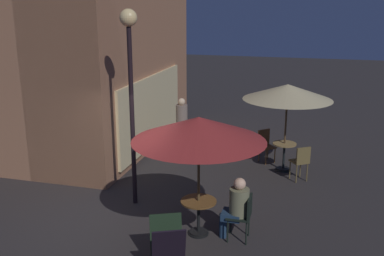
{
  "coord_description": "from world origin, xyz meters",
  "views": [
    {
      "loc": [
        -7.55,
        -3.7,
        4.37
      ],
      "look_at": [
        2.51,
        -0.92,
        1.42
      ],
      "focal_mm": 41.68,
      "sensor_mm": 36.0,
      "label": 1
    }
  ],
  "objects_px": {
    "patio_umbrella_1": "(288,92)",
    "menu_sandwich_board": "(167,246)",
    "patron_seated_0": "(237,205)",
    "patron_standing_1": "(182,128)",
    "cafe_table_0": "(199,210)",
    "cafe_chair_1": "(265,143)",
    "cafe_table_1": "(284,152)",
    "cafe_chair_2": "(301,160)",
    "cafe_chair_0": "(244,213)",
    "patio_umbrella_0": "(199,129)",
    "street_lamp_near_corner": "(130,64)"
  },
  "relations": [
    {
      "from": "cafe_table_0",
      "to": "cafe_chair_1",
      "type": "bearing_deg",
      "value": -9.74
    },
    {
      "from": "cafe_table_0",
      "to": "cafe_chair_1",
      "type": "height_order",
      "value": "cafe_chair_1"
    },
    {
      "from": "patio_umbrella_0",
      "to": "patron_standing_1",
      "type": "relative_size",
      "value": 1.41
    },
    {
      "from": "cafe_table_0",
      "to": "patio_umbrella_1",
      "type": "xyz_separation_m",
      "value": [
        3.95,
        -1.34,
        1.64
      ]
    },
    {
      "from": "cafe_chair_2",
      "to": "patron_seated_0",
      "type": "relative_size",
      "value": 0.74
    },
    {
      "from": "cafe_chair_2",
      "to": "menu_sandwich_board",
      "type": "bearing_deg",
      "value": 121.73
    },
    {
      "from": "cafe_table_1",
      "to": "patron_seated_0",
      "type": "xyz_separation_m",
      "value": [
        -3.94,
        0.6,
        0.2
      ]
    },
    {
      "from": "cafe_chair_0",
      "to": "cafe_chair_2",
      "type": "height_order",
      "value": "cafe_chair_2"
    },
    {
      "from": "menu_sandwich_board",
      "to": "cafe_table_0",
      "type": "xyz_separation_m",
      "value": [
        1.33,
        -0.19,
        0.04
      ]
    },
    {
      "from": "street_lamp_near_corner",
      "to": "menu_sandwich_board",
      "type": "xyz_separation_m",
      "value": [
        -2.32,
        -1.55,
        -2.67
      ]
    },
    {
      "from": "patio_umbrella_0",
      "to": "patron_seated_0",
      "type": "xyz_separation_m",
      "value": [
        0.01,
        -0.74,
        -1.42
      ]
    },
    {
      "from": "cafe_chair_1",
      "to": "patron_standing_1",
      "type": "bearing_deg",
      "value": -125.53
    },
    {
      "from": "cafe_table_0",
      "to": "patron_seated_0",
      "type": "xyz_separation_m",
      "value": [
        0.01,
        -0.74,
        0.21
      ]
    },
    {
      "from": "street_lamp_near_corner",
      "to": "patron_standing_1",
      "type": "distance_m",
      "value": 3.86
    },
    {
      "from": "patron_seated_0",
      "to": "patron_standing_1",
      "type": "relative_size",
      "value": 0.7
    },
    {
      "from": "patio_umbrella_0",
      "to": "patron_seated_0",
      "type": "bearing_deg",
      "value": -89.52
    },
    {
      "from": "cafe_table_1",
      "to": "cafe_chair_2",
      "type": "distance_m",
      "value": 0.81
    },
    {
      "from": "patio_umbrella_1",
      "to": "menu_sandwich_board",
      "type": "bearing_deg",
      "value": 163.89
    },
    {
      "from": "cafe_chair_0",
      "to": "cafe_chair_1",
      "type": "height_order",
      "value": "cafe_chair_1"
    },
    {
      "from": "cafe_chair_2",
      "to": "patio_umbrella_1",
      "type": "bearing_deg",
      "value": 0.0
    },
    {
      "from": "patio_umbrella_0",
      "to": "cafe_chair_2",
      "type": "bearing_deg",
      "value": -28.74
    },
    {
      "from": "cafe_table_0",
      "to": "cafe_table_1",
      "type": "distance_m",
      "value": 4.17
    },
    {
      "from": "cafe_table_0",
      "to": "patron_seated_0",
      "type": "bearing_deg",
      "value": -89.52
    },
    {
      "from": "street_lamp_near_corner",
      "to": "patron_seated_0",
      "type": "height_order",
      "value": "street_lamp_near_corner"
    },
    {
      "from": "cafe_table_0",
      "to": "cafe_chair_0",
      "type": "xyz_separation_m",
      "value": [
        0.01,
        -0.87,
        0.05
      ]
    },
    {
      "from": "cafe_chair_1",
      "to": "cafe_chair_2",
      "type": "relative_size",
      "value": 1.0
    },
    {
      "from": "cafe_chair_1",
      "to": "cafe_chair_2",
      "type": "distance_m",
      "value": 1.6
    },
    {
      "from": "patron_standing_1",
      "to": "cafe_chair_1",
      "type": "bearing_deg",
      "value": -1.83
    },
    {
      "from": "street_lamp_near_corner",
      "to": "patron_standing_1",
      "type": "height_order",
      "value": "street_lamp_near_corner"
    },
    {
      "from": "cafe_table_0",
      "to": "patron_standing_1",
      "type": "height_order",
      "value": "patron_standing_1"
    },
    {
      "from": "patio_umbrella_1",
      "to": "cafe_chair_2",
      "type": "relative_size",
      "value": 2.55
    },
    {
      "from": "cafe_chair_0",
      "to": "patron_standing_1",
      "type": "xyz_separation_m",
      "value": [
        4.12,
        2.45,
        0.34
      ]
    },
    {
      "from": "cafe_table_0",
      "to": "cafe_chair_0",
      "type": "relative_size",
      "value": 0.79
    },
    {
      "from": "patron_seated_0",
      "to": "street_lamp_near_corner",
      "type": "bearing_deg",
      "value": -22.13
    },
    {
      "from": "cafe_chair_1",
      "to": "cafe_chair_2",
      "type": "height_order",
      "value": "same"
    },
    {
      "from": "menu_sandwich_board",
      "to": "patio_umbrella_1",
      "type": "bearing_deg",
      "value": -40.61
    },
    {
      "from": "cafe_table_1",
      "to": "patron_standing_1",
      "type": "xyz_separation_m",
      "value": [
        0.18,
        2.91,
        0.39
      ]
    },
    {
      "from": "cafe_table_0",
      "to": "cafe_chair_2",
      "type": "relative_size",
      "value": 0.77
    },
    {
      "from": "patio_umbrella_0",
      "to": "cafe_chair_1",
      "type": "relative_size",
      "value": 2.72
    },
    {
      "from": "street_lamp_near_corner",
      "to": "patio_umbrella_0",
      "type": "xyz_separation_m",
      "value": [
        -0.99,
        -1.74,
        -1.0
      ]
    },
    {
      "from": "patio_umbrella_1",
      "to": "cafe_chair_0",
      "type": "bearing_deg",
      "value": 173.29
    },
    {
      "from": "patio_umbrella_0",
      "to": "cafe_chair_1",
      "type": "bearing_deg",
      "value": -9.74
    },
    {
      "from": "street_lamp_near_corner",
      "to": "cafe_table_1",
      "type": "height_order",
      "value": "street_lamp_near_corner"
    },
    {
      "from": "street_lamp_near_corner",
      "to": "patio_umbrella_0",
      "type": "relative_size",
      "value": 1.7
    },
    {
      "from": "cafe_table_1",
      "to": "menu_sandwich_board",
      "type": "bearing_deg",
      "value": 163.89
    },
    {
      "from": "cafe_chair_1",
      "to": "cafe_chair_2",
      "type": "bearing_deg",
      "value": -4.96
    },
    {
      "from": "patio_umbrella_1",
      "to": "cafe_chair_1",
      "type": "xyz_separation_m",
      "value": [
        0.57,
        0.56,
        -1.59
      ]
    },
    {
      "from": "cafe_table_1",
      "to": "patio_umbrella_1",
      "type": "height_order",
      "value": "patio_umbrella_1"
    },
    {
      "from": "patio_umbrella_0",
      "to": "patio_umbrella_1",
      "type": "xyz_separation_m",
      "value": [
        3.95,
        -1.34,
        0.01
      ]
    },
    {
      "from": "cafe_table_1",
      "to": "patio_umbrella_0",
      "type": "relative_size",
      "value": 0.3
    }
  ]
}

